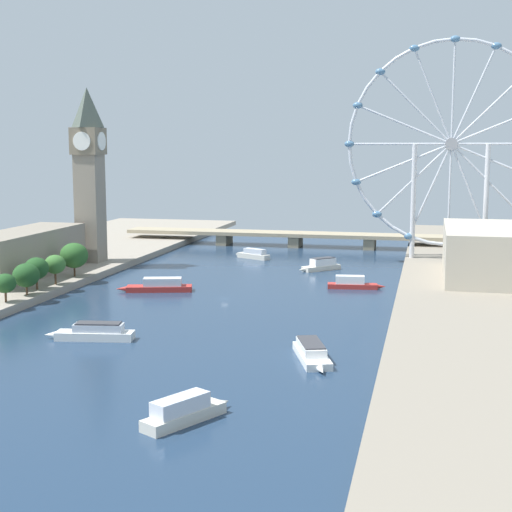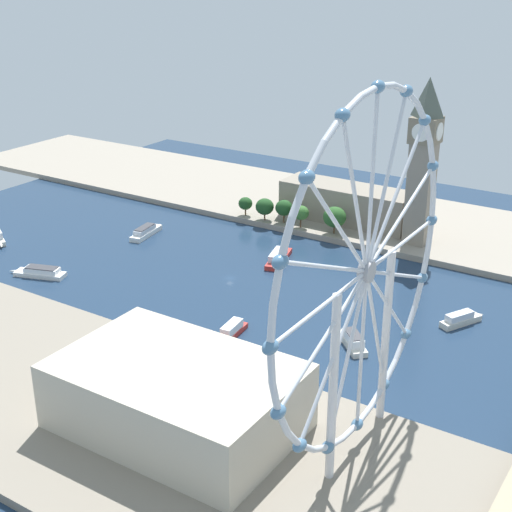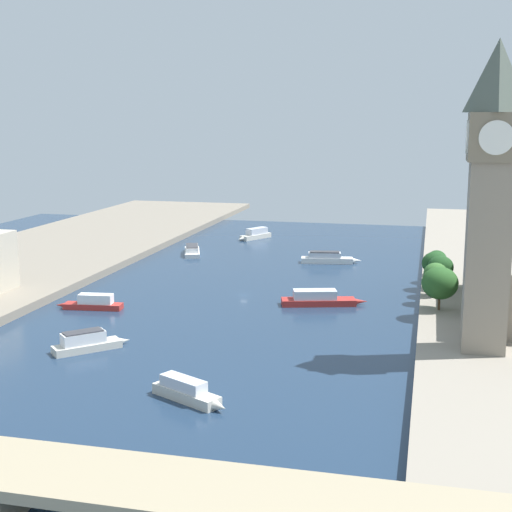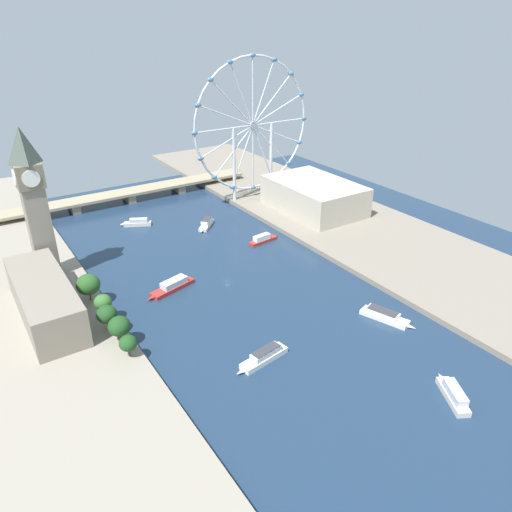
{
  "view_description": "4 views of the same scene",
  "coord_description": "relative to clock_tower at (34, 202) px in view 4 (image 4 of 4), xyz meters",
  "views": [
    {
      "loc": [
        73.88,
        -266.66,
        56.48
      ],
      "look_at": [
        3.79,
        36.19,
        11.12
      ],
      "focal_mm": 52.81,
      "sensor_mm": 36.0,
      "label": 1
    },
    {
      "loc": [
        247.99,
        173.96,
        134.98
      ],
      "look_at": [
        -4.83,
        10.87,
        11.49
      ],
      "focal_mm": 51.97,
      "sensor_mm": 36.0,
      "label": 2
    },
    {
      "loc": [
        -65.08,
        250.33,
        63.23
      ],
      "look_at": [
        -4.25,
        -1.38,
        14.45
      ],
      "focal_mm": 50.96,
      "sensor_mm": 36.0,
      "label": 3
    },
    {
      "loc": [
        -112.5,
        -200.11,
        130.32
      ],
      "look_at": [
        19.37,
        0.87,
        9.69
      ],
      "focal_mm": 33.76,
      "sensor_mm": 36.0,
      "label": 4
    }
  ],
  "objects": [
    {
      "name": "tour_boat_1",
      "position": [
        58.69,
        -123.17,
        -42.55
      ],
      "size": [
        27.11,
        9.47,
        5.22
      ],
      "rotation": [
        0.0,
        0.0,
        3.3
      ],
      "color": "white",
      "rests_on": "ground_plane"
    },
    {
      "name": "ferris_wheel",
      "position": [
        162.91,
        45.81,
        12.05
      ],
      "size": [
        100.53,
        3.2,
        104.12
      ],
      "color": "silver",
      "rests_on": "riverbank_right"
    },
    {
      "name": "riverbank_right",
      "position": [
        188.08,
        -56.14,
        -43.19
      ],
      "size": [
        90.0,
        520.0,
        3.0
      ],
      "primitive_type": "cube",
      "color": "gray",
      "rests_on": "ground_plane"
    },
    {
      "name": "tour_boat_5",
      "position": [
        51.24,
        -47.98,
        -42.53
      ],
      "size": [
        29.91,
        13.34,
        5.35
      ],
      "rotation": [
        0.0,
        0.0,
        3.42
      ],
      "color": "#B22D28",
      "rests_on": "ground_plane"
    },
    {
      "name": "tour_boat_6",
      "position": [
        105.96,
        -181.06,
        -42.29
      ],
      "size": [
        14.56,
        21.97,
        5.74
      ],
      "rotation": [
        0.0,
        0.0,
        1.06
      ],
      "color": "beige",
      "rests_on": "ground_plane"
    },
    {
      "name": "river_bridge",
      "position": [
        80.03,
        96.41,
        -38.45
      ],
      "size": [
        198.1,
        17.42,
        8.04
      ],
      "color": "tan",
      "rests_on": "ground_plane"
    },
    {
      "name": "clock_tower",
      "position": [
        0.0,
        0.0,
        0.0
      ],
      "size": [
        13.77,
        13.77,
        80.11
      ],
      "color": "gray",
      "rests_on": "riverbank_left"
    },
    {
      "name": "tour_boat_0",
      "position": [
        106.14,
        17.16,
        -42.33
      ],
      "size": [
        18.26,
        18.33,
        5.75
      ],
      "rotation": [
        0.0,
        0.0,
        3.93
      ],
      "color": "beige",
      "rests_on": "ground_plane"
    },
    {
      "name": "ground_plane",
      "position": [
        80.03,
        -56.14,
        -44.69
      ],
      "size": [
        386.1,
        386.1,
        0.0
      ],
      "primitive_type": "plane",
      "color": "#1E334C"
    },
    {
      "name": "riverbank_left",
      "position": [
        -28.02,
        -56.14,
        -43.19
      ],
      "size": [
        90.0,
        520.0,
        3.0
      ],
      "primitive_type": "cube",
      "color": "gray",
      "rests_on": "ground_plane"
    },
    {
      "name": "tour_boat_4",
      "position": [
        124.69,
        -24.78,
        -42.61
      ],
      "size": [
        23.4,
        7.28,
        5.16
      ],
      "rotation": [
        0.0,
        0.0,
        0.12
      ],
      "color": "#B22D28",
      "rests_on": "ground_plane"
    },
    {
      "name": "tour_boat_3",
      "position": [
        124.43,
        -129.12,
        -42.77
      ],
      "size": [
        14.06,
        27.12,
        4.57
      ],
      "rotation": [
        0.0,
        0.0,
        5.05
      ],
      "color": "white",
      "rests_on": "ground_plane"
    },
    {
      "name": "parliament_block",
      "position": [
        -10.13,
        -43.31,
        -32.24
      ],
      "size": [
        22.0,
        70.63,
        18.89
      ],
      "primitive_type": "cube",
      "color": "gray",
      "rests_on": "riverbank_left"
    },
    {
      "name": "tree_row_embankment",
      "position": [
        11.36,
        -61.7,
        -33.69
      ],
      "size": [
        12.09,
        63.06,
        14.02
      ],
      "color": "#513823",
      "rests_on": "riverbank_left"
    },
    {
      "name": "riverside_hall",
      "position": [
        183.64,
        -3.26,
        -31.27
      ],
      "size": [
        46.55,
        70.04,
        20.84
      ],
      "primitive_type": "cube",
      "color": "#BCB29E",
      "rests_on": "riverbank_right"
    },
    {
      "name": "tour_boat_2",
      "position": [
        67.12,
        45.31,
        -42.55
      ],
      "size": [
        20.68,
        12.99,
        5.12
      ],
      "rotation": [
        0.0,
        0.0,
        2.67
      ],
      "color": "beige",
      "rests_on": "ground_plane"
    }
  ]
}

